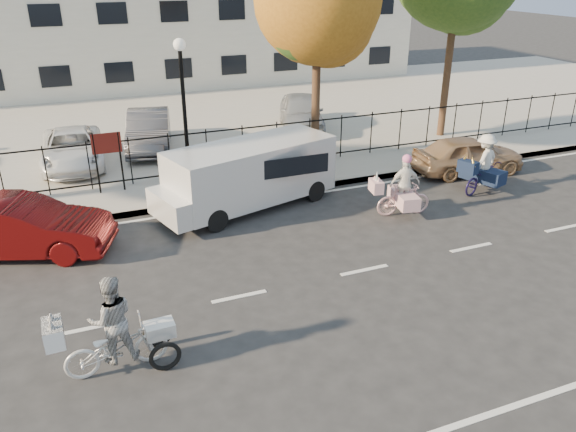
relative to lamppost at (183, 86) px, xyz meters
name	(u,v)px	position (x,y,z in m)	size (l,w,h in m)	color
ground	(239,297)	(-0.50, -6.80, -3.11)	(120.00, 120.00, 0.00)	#333334
road_markings	(239,297)	(-0.50, -6.80, -3.11)	(60.00, 9.52, 0.01)	silver
curb	(187,206)	(-0.50, -1.75, -3.04)	(60.00, 0.10, 0.15)	#A8A399
sidewalk	(179,193)	(-0.50, -0.70, -3.04)	(60.00, 2.20, 0.15)	#A8A399
parking_lot	(137,122)	(-0.50, 8.20, -3.04)	(60.00, 15.60, 0.15)	#A8A399
iron_fence	(170,156)	(-0.50, 0.40, -2.21)	(58.00, 0.06, 1.50)	black
building	(105,29)	(-0.50, 18.20, -0.11)	(34.00, 10.00, 6.00)	silver
lamppost	(183,86)	(0.00, 0.00, 0.00)	(0.36, 0.36, 4.33)	black
street_sign	(107,151)	(-2.35, 0.00, -1.70)	(0.85, 0.06, 1.80)	black
zebra_trike	(115,335)	(-3.12, -8.23, -2.41)	(2.11, 0.81, 1.82)	white
unicorn_bike	(403,193)	(4.97, -4.44, -2.46)	(1.78, 1.26, 1.76)	beige
bull_bike	(483,169)	(8.16, -3.85, -2.39)	(2.01, 1.42, 1.81)	#151036
white_van	(248,173)	(1.21, -2.30, -2.08)	(5.61, 3.03, 1.86)	silver
red_sedan	(20,227)	(-4.72, -3.00, -2.42)	(1.46, 4.20, 1.38)	#540909
gold_sedan	(468,155)	(8.84, -2.30, -2.48)	(1.48, 3.69, 1.26)	tan
lot_car_b	(72,148)	(-3.29, 2.99, -2.37)	(1.95, 4.23, 1.17)	white
lot_car_c	(149,130)	(-0.59, 3.86, -2.27)	(1.46, 4.19, 1.38)	#4E4F56
lot_car_d	(301,112)	(5.63, 4.25, -2.25)	(1.67, 4.16, 1.42)	#9EA1A5
tree_mid	(321,6)	(4.69, 0.58, 2.06)	(4.03, 4.03, 7.39)	#442D1D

